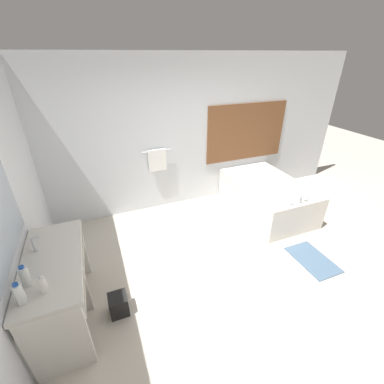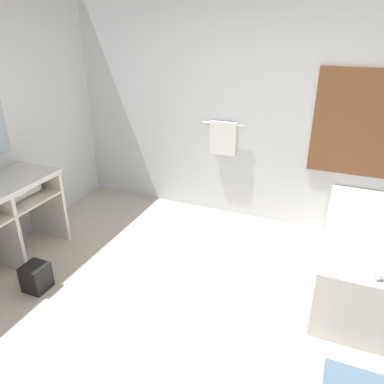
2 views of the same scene
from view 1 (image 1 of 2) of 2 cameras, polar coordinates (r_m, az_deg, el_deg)
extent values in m
plane|color=beige|center=(3.61, 7.73, -19.32)|extent=(16.00, 16.00, 0.00)
cube|color=silver|center=(4.67, -4.60, 12.11)|extent=(7.40, 0.06, 2.70)
cube|color=brown|center=(5.29, 12.02, 12.87)|extent=(1.70, 0.02, 1.10)
cylinder|color=silver|center=(4.59, -7.84, 9.03)|extent=(0.50, 0.02, 0.02)
cube|color=white|center=(4.64, -7.67, 7.01)|extent=(0.32, 0.04, 0.40)
cube|color=silver|center=(3.00, -28.73, -13.39)|extent=(0.56, 1.29, 0.05)
cube|color=silver|center=(3.14, -27.75, -16.48)|extent=(0.54, 1.23, 0.02)
cylinder|color=white|center=(3.18, -28.31, -11.72)|extent=(0.34, 0.34, 0.13)
cube|color=silver|center=(2.88, -27.46, -27.98)|extent=(0.52, 0.04, 0.81)
cube|color=silver|center=(3.28, -26.91, -19.06)|extent=(0.52, 0.04, 0.81)
cube|color=silver|center=(3.75, -26.53, -12.21)|extent=(0.52, 0.04, 0.81)
cylinder|color=white|center=(2.85, -27.59, -19.70)|extent=(0.13, 0.36, 0.13)
cylinder|color=white|center=(3.34, -27.03, -11.67)|extent=(0.13, 0.36, 0.13)
cylinder|color=silver|center=(3.17, -31.41, -11.03)|extent=(0.04, 0.04, 0.02)
cylinder|color=silver|center=(3.12, -31.83, -9.73)|extent=(0.02, 0.02, 0.16)
cube|color=silver|center=(3.07, -31.44, -8.59)|extent=(0.07, 0.01, 0.01)
cube|color=silver|center=(5.01, 16.18, -0.93)|extent=(1.09, 1.75, 0.59)
ellipsoid|color=white|center=(4.94, 16.40, 0.53)|extent=(0.79, 1.26, 0.30)
cube|color=silver|center=(4.35, 22.75, -1.50)|extent=(0.04, 0.07, 0.12)
sphere|color=silver|center=(4.28, 21.30, -2.21)|extent=(0.06, 0.06, 0.06)
sphere|color=silver|center=(4.46, 24.00, -1.48)|extent=(0.06, 0.06, 0.06)
cylinder|color=silver|center=(2.63, -33.98, -18.29)|extent=(0.08, 0.08, 0.20)
cylinder|color=#1E4CA8|center=(2.56, -34.66, -16.56)|extent=(0.04, 0.04, 0.02)
cylinder|color=silver|center=(2.76, -33.08, -15.44)|extent=(0.08, 0.08, 0.20)
cylinder|color=#1E4CA8|center=(2.69, -33.70, -13.73)|extent=(0.04, 0.04, 0.02)
cylinder|color=white|center=(2.63, -30.19, -17.43)|extent=(0.06, 0.06, 0.16)
cylinder|color=silver|center=(2.57, -30.72, -15.92)|extent=(0.03, 0.03, 0.03)
cube|color=black|center=(3.32, -15.99, -22.90)|extent=(0.21, 0.21, 0.25)
cube|color=slate|center=(4.26, 25.22, -13.43)|extent=(0.45, 0.71, 0.02)
camera|label=2|loc=(2.35, 63.33, 2.54)|focal=35.00mm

